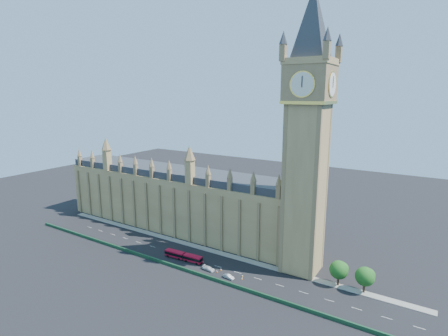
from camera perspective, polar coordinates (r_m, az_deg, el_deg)
The scene contains 15 objects.
ground at distance 137.38m, azimuth -5.30°, elevation -14.49°, with size 400.00×400.00×0.00m, color black.
palace_westminster at distance 162.88m, azimuth -7.74°, elevation -5.01°, with size 120.00×20.00×28.00m.
elizabeth_tower at distance 117.65m, azimuth 13.60°, elevation 8.45°, with size 20.59×20.59×105.00m.
bridge_parapet at distance 130.87m, azimuth -7.78°, elevation -15.68°, with size 160.00×0.60×1.20m, color #1E4C2D.
kerb_north at distance 144.24m, azimuth -2.96°, elevation -13.08°, with size 160.00×3.00×0.16m, color gray.
tree_east_near at distance 123.10m, azimuth 18.36°, elevation -15.45°, with size 6.00×6.00×8.50m.
tree_east_far at distance 121.86m, azimuth 22.15°, elevation -16.04°, with size 6.00×6.00×8.50m.
red_bus at distance 136.13m, azimuth -6.66°, elevation -14.12°, with size 15.93×3.38×2.69m.
car_grey at distance 136.43m, azimuth -6.65°, elevation -14.39°, with size 1.69×4.21×1.44m, color #3F4247.
car_silver at distance 123.59m, azimuth 0.75°, elevation -17.30°, with size 1.42×4.06×1.34m, color #B6B7BE.
car_white at distance 128.46m, azimuth -2.54°, elevation -16.09°, with size 1.94×4.77×1.38m, color silver.
cone_a at distance 123.30m, azimuth 2.96°, elevation -17.56°, with size 0.60×0.60×0.72m.
cone_b at distance 127.22m, azimuth -1.14°, elevation -16.54°, with size 0.59×0.59×0.78m.
cone_c at distance 124.78m, azimuth 3.04°, elevation -17.20°, with size 0.45×0.45×0.63m.
cone_d at distance 128.32m, azimuth -0.49°, elevation -16.26°, with size 0.58×0.58×0.79m.
Camera 1 is at (75.21, -97.43, 61.02)m, focal length 28.00 mm.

